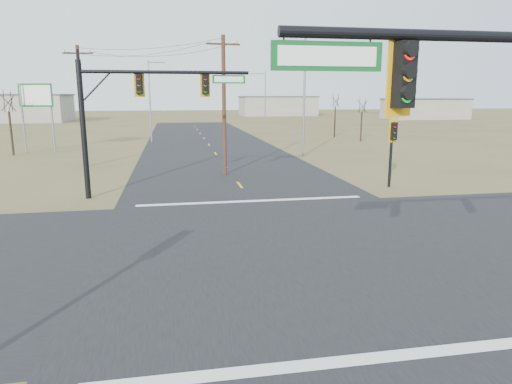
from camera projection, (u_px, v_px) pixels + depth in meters
ground at (287, 247)px, 16.93m from camera, size 320.00×320.00×0.00m
road_ew at (287, 247)px, 16.93m from camera, size 160.00×14.00×0.02m
road_ns at (287, 246)px, 16.93m from camera, size 14.00×160.00×0.02m
stop_bar_near at (373, 358)px, 9.71m from camera, size 12.00×0.40×0.01m
stop_bar_far at (252, 201)px, 24.14m from camera, size 12.00×0.40×0.01m
mast_arm_far at (138, 100)px, 24.34m from camera, size 9.03×0.54×7.32m
pedestal_signal_ne at (393, 138)px, 27.23m from camera, size 0.63×0.54×4.12m
utility_pole_near at (224, 104)px, 31.28m from camera, size 2.31×0.41×9.46m
utility_pole_far at (82, 105)px, 35.14m from camera, size 2.25×0.37×9.22m
highway_sign at (36, 105)px, 43.85m from camera, size 3.36×1.24×6.63m
streetlight_a at (302, 91)px, 41.03m from camera, size 2.91×0.40×10.41m
streetlight_b at (264, 100)px, 65.66m from camera, size 2.44×0.30×8.72m
streetlight_c at (152, 97)px, 53.65m from camera, size 2.64×0.32×9.46m
bare_tree_a at (8, 101)px, 41.67m from camera, size 3.27×3.27×6.35m
bare_tree_c at (362, 105)px, 54.53m from camera, size 3.15×3.15×5.63m
bare_tree_d at (336, 100)px, 60.70m from camera, size 2.85×2.85×6.04m
warehouse_mid at (277, 106)px, 126.65m from camera, size 20.00×12.00×5.00m
warehouse_right at (424, 109)px, 107.92m from camera, size 18.00×10.00×4.50m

